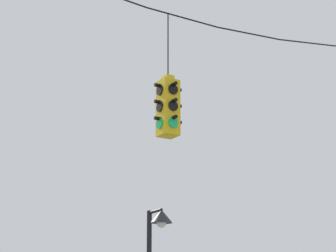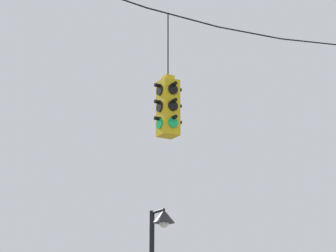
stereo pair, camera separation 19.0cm
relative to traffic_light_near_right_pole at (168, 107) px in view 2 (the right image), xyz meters
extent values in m
cylinder|color=black|center=(0.35, 0.00, 1.94)|extent=(1.69, 0.03, 0.03)
cylinder|color=black|center=(2.04, 0.00, 2.00)|extent=(1.69, 0.03, 0.15)
cylinder|color=black|center=(3.73, 0.00, 2.18)|extent=(1.69, 0.03, 0.27)
cube|color=yellow|center=(0.00, 0.00, -0.02)|extent=(0.34, 0.34, 1.09)
cube|color=yellow|center=(0.00, 0.00, 0.57)|extent=(0.19, 0.19, 0.10)
cylinder|color=black|center=(0.00, 0.00, 1.28)|extent=(0.02, 0.02, 1.31)
cylinder|color=black|center=(0.00, -0.19, 0.30)|extent=(0.20, 0.03, 0.20)
cylinder|color=black|center=(0.00, -0.23, 0.39)|extent=(0.07, 0.12, 0.07)
cylinder|color=black|center=(0.00, -0.19, -0.02)|extent=(0.20, 0.03, 0.20)
cylinder|color=black|center=(0.00, -0.23, 0.07)|extent=(0.07, 0.12, 0.07)
cylinder|color=#19C666|center=(0.00, -0.19, -0.35)|extent=(0.20, 0.03, 0.20)
cylinder|color=black|center=(0.00, -0.23, -0.26)|extent=(0.07, 0.12, 0.07)
cylinder|color=black|center=(0.00, 0.18, 0.30)|extent=(0.20, 0.03, 0.20)
cylinder|color=black|center=(0.00, 0.23, 0.39)|extent=(0.07, 0.12, 0.07)
cylinder|color=black|center=(0.00, 0.18, -0.02)|extent=(0.20, 0.03, 0.20)
cylinder|color=black|center=(0.00, 0.23, 0.07)|extent=(0.07, 0.12, 0.07)
cylinder|color=#19C666|center=(0.00, 0.18, -0.35)|extent=(0.20, 0.03, 0.20)
cylinder|color=black|center=(0.00, 0.23, -0.26)|extent=(0.07, 0.12, 0.07)
cylinder|color=black|center=(-0.19, 0.00, 0.30)|extent=(0.03, 0.20, 0.20)
cylinder|color=black|center=(-0.23, 0.00, 0.39)|extent=(0.12, 0.07, 0.07)
cylinder|color=black|center=(-0.19, 0.00, -0.02)|extent=(0.03, 0.20, 0.20)
cylinder|color=black|center=(-0.23, 0.00, 0.07)|extent=(0.12, 0.07, 0.07)
cylinder|color=#19C666|center=(-0.19, 0.00, -0.35)|extent=(0.03, 0.20, 0.20)
cylinder|color=black|center=(-0.23, 0.00, -0.26)|extent=(0.12, 0.07, 0.07)
cylinder|color=black|center=(0.18, 0.00, 0.30)|extent=(0.03, 0.20, 0.20)
cylinder|color=black|center=(0.23, 0.00, 0.39)|extent=(0.12, 0.07, 0.07)
cylinder|color=black|center=(0.18, 0.00, -0.02)|extent=(0.03, 0.20, 0.20)
cylinder|color=black|center=(0.23, 0.00, 0.07)|extent=(0.12, 0.07, 0.07)
cylinder|color=#19C666|center=(0.18, 0.00, -0.35)|extent=(0.03, 0.20, 0.20)
cylinder|color=black|center=(0.23, 0.00, -0.26)|extent=(0.12, 0.07, 0.07)
cylinder|color=black|center=(1.67, 3.29, -1.38)|extent=(0.07, 0.56, 0.07)
cone|color=#232328|center=(1.67, 3.01, -1.53)|extent=(0.51, 0.51, 0.31)
sphere|color=silver|center=(1.67, 3.01, -1.69)|extent=(0.23, 0.23, 0.23)
camera|label=1|loc=(-6.13, -9.98, -3.88)|focal=70.00mm
camera|label=2|loc=(-5.97, -10.08, -3.88)|focal=70.00mm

